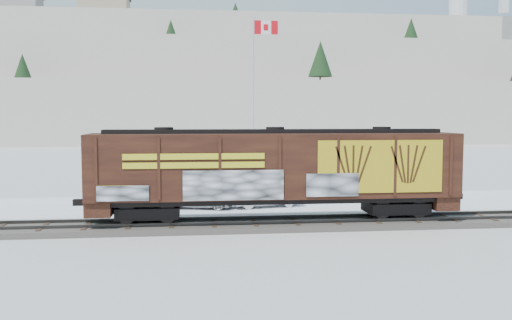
{
  "coord_description": "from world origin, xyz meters",
  "views": [
    {
      "loc": [
        -5.09,
        -27.62,
        5.5
      ],
      "look_at": [
        -1.55,
        3.0,
        3.09
      ],
      "focal_mm": 40.0,
      "sensor_mm": 36.0,
      "label": 1
    }
  ],
  "objects": [
    {
      "name": "rail_track",
      "position": [
        0.0,
        0.0,
        0.15
      ],
      "size": [
        50.0,
        3.4,
        0.43
      ],
      "color": "#59544C",
      "rests_on": "ground"
    },
    {
      "name": "ground",
      "position": [
        0.0,
        0.0,
        0.0
      ],
      "size": [
        500.0,
        500.0,
        0.0
      ],
      "primitive_type": "plane",
      "color": "white",
      "rests_on": "ground"
    },
    {
      "name": "car_silver",
      "position": [
        -4.69,
        5.93,
        0.75
      ],
      "size": [
        4.53,
        2.67,
        1.45
      ],
      "primitive_type": "imported",
      "rotation": [
        0.0,
        0.0,
        1.33
      ],
      "color": "#B1B4B9",
      "rests_on": "parking_strip"
    },
    {
      "name": "flagpole",
      "position": [
        -0.35,
        14.41,
        4.76
      ],
      "size": [
        2.3,
        0.9,
        12.65
      ],
      "color": "silver",
      "rests_on": "ground"
    },
    {
      "name": "hopper_railcar",
      "position": [
        -0.96,
        -0.01,
        2.89
      ],
      "size": [
        17.97,
        3.06,
        4.4
      ],
      "color": "black",
      "rests_on": "rail_track"
    },
    {
      "name": "car_dark",
      "position": [
        9.2,
        6.59,
        0.67
      ],
      "size": [
        4.59,
        2.24,
        1.28
      ],
      "primitive_type": "imported",
      "rotation": [
        0.0,
        0.0,
        1.47
      ],
      "color": "#212429",
      "rests_on": "parking_strip"
    },
    {
      "name": "car_white",
      "position": [
        -0.62,
        5.96,
        0.74
      ],
      "size": [
        4.51,
        2.34,
        1.41
      ],
      "primitive_type": "imported",
      "rotation": [
        0.0,
        0.0,
        1.78
      ],
      "color": "silver",
      "rests_on": "parking_strip"
    },
    {
      "name": "parking_strip",
      "position": [
        0.0,
        7.5,
        0.01
      ],
      "size": [
        40.0,
        8.0,
        0.03
      ],
      "primitive_type": "cube",
      "color": "white",
      "rests_on": "ground"
    },
    {
      "name": "hillside",
      "position": [
        -0.05,
        139.79,
        14.37
      ],
      "size": [
        360.0,
        110.0,
        93.0
      ],
      "color": "white",
      "rests_on": "ground"
    }
  ]
}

